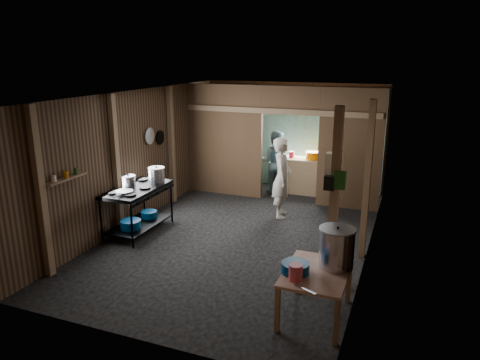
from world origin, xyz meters
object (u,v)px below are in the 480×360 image
at_px(gas_range, 138,210).
at_px(stove_pot_large, 157,175).
at_px(prep_table, 315,294).
at_px(yellow_tub, 313,156).
at_px(stock_pot, 337,248).
at_px(cook, 282,178).
at_px(pink_bucket, 296,272).

bearing_deg(gas_range, stove_pot_large, 68.37).
relative_size(prep_table, yellow_tub, 3.32).
bearing_deg(prep_table, stock_pot, 49.63).
height_order(gas_range, yellow_tub, yellow_tub).
bearing_deg(stock_pot, prep_table, -130.37).
height_order(stove_pot_large, yellow_tub, stove_pot_large).
height_order(gas_range, stock_pot, stock_pot).
relative_size(stove_pot_large, cook, 0.19).
height_order(stove_pot_large, pink_bucket, stove_pot_large).
distance_m(prep_table, stove_pot_large, 4.15).
bearing_deg(yellow_tub, gas_range, -124.91).
height_order(gas_range, pink_bucket, gas_range).
distance_m(stock_pot, yellow_tub, 5.17).
xyz_separation_m(gas_range, prep_table, (3.71, -1.62, -0.12)).
bearing_deg(stove_pot_large, pink_bucket, -35.14).
distance_m(prep_table, cook, 3.74).
height_order(stove_pot_large, stock_pot, stove_pot_large).
bearing_deg(yellow_tub, stock_pot, -74.25).
height_order(stock_pot, cook, cook).
relative_size(stove_pot_large, stock_pot, 0.60).
bearing_deg(stock_pot, gas_range, 160.46).
distance_m(yellow_tub, cook, 1.81).
relative_size(gas_range, pink_bucket, 7.38).
height_order(prep_table, stove_pot_large, stove_pot_large).
distance_m(pink_bucket, cook, 3.93).
xyz_separation_m(pink_bucket, cook, (-1.25, 3.73, 0.09)).
height_order(stock_pot, pink_bucket, stock_pot).
bearing_deg(prep_table, gas_range, 156.45).
bearing_deg(cook, stove_pot_large, 110.51).
height_order(prep_table, stock_pot, stock_pot).
relative_size(pink_bucket, cook, 0.12).
distance_m(gas_range, yellow_tub, 4.40).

